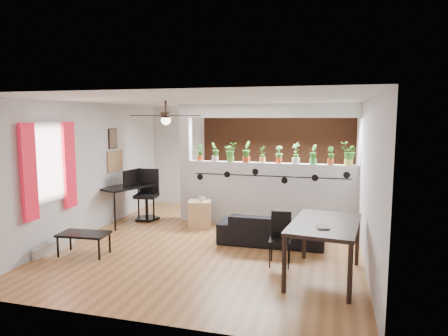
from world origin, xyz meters
TOP-DOWN VIEW (x-y plane):
  - room_shell at (0.00, 0.00)m, footprint 6.30×7.10m
  - partition_wall at (0.80, 1.50)m, footprint 3.60×0.18m
  - ceiling_header at (0.80, 1.50)m, footprint 3.60×0.18m
  - pier_column at (-1.11, 1.50)m, footprint 0.22×0.20m
  - brick_panel at (0.80, 2.97)m, footprint 3.90×0.05m
  - vine_decal at (0.80, 1.40)m, footprint 3.31×0.01m
  - window_assembly at (-2.56, -1.20)m, footprint 0.09×1.30m
  - baseboard_heater at (-2.54, -1.20)m, footprint 0.08×1.00m
  - corkboard at (-2.58, 0.95)m, footprint 0.03×0.60m
  - framed_art at (-2.58, 0.90)m, footprint 0.03×0.34m
  - ceiling_fan at (-0.80, -0.30)m, footprint 1.19×1.19m
  - potted_plant_0 at (-0.78, 1.50)m, footprint 0.22×0.20m
  - potted_plant_1 at (-0.43, 1.50)m, footprint 0.26×0.27m
  - potted_plant_2 at (-0.08, 1.50)m, footprint 0.26×0.24m
  - potted_plant_3 at (0.27, 1.50)m, footprint 0.20×0.25m
  - potted_plant_4 at (0.62, 1.50)m, footprint 0.23×0.23m
  - potted_plant_5 at (0.98, 1.50)m, footprint 0.20×0.17m
  - potted_plant_6 at (1.33, 1.50)m, footprint 0.29×0.28m
  - potted_plant_7 at (1.68, 1.50)m, footprint 0.17×0.21m
  - potted_plant_8 at (2.03, 1.50)m, footprint 0.23×0.23m
  - potted_plant_9 at (2.38, 1.50)m, footprint 0.31×0.29m
  - sofa at (1.02, 0.24)m, footprint 1.84×0.77m
  - cube_shelf at (-0.60, 0.94)m, footprint 0.55×0.51m
  - cup at (-0.55, 0.94)m, footprint 0.15×0.15m
  - computer_desk at (-2.24, 0.82)m, footprint 0.99×1.28m
  - monitor at (-2.24, 0.97)m, footprint 0.34×0.11m
  - office_chair at (-1.95, 1.23)m, footprint 0.58×0.58m
  - dining_table at (1.99, -1.15)m, footprint 1.08×1.59m
  - book at (1.89, -1.45)m, footprint 0.19×0.24m
  - folding_chair at (1.31, -0.75)m, footprint 0.35×0.35m
  - coffee_table at (-1.93, -1.22)m, footprint 0.85×0.52m

SIDE VIEW (x-z plane):
  - baseboard_heater at x=-2.54m, z-range 0.00..0.18m
  - sofa at x=1.02m, z-range 0.00..0.53m
  - cube_shelf at x=-0.60m, z-range 0.00..0.56m
  - coffee_table at x=-1.93m, z-range 0.15..0.53m
  - folding_chair at x=1.31m, z-range 0.08..0.90m
  - office_chair at x=-1.95m, z-range -0.07..1.06m
  - cup at x=-0.55m, z-range 0.56..0.67m
  - partition_wall at x=0.80m, z-range 0.00..1.35m
  - dining_table at x=1.99m, z-range 0.32..1.14m
  - computer_desk at x=-2.24m, z-range 0.33..1.16m
  - book at x=1.89m, z-range 0.82..0.84m
  - monitor at x=-2.24m, z-range 0.83..1.02m
  - vine_decal at x=0.80m, z-range 0.93..1.23m
  - room_shell at x=0.00m, z-range -0.15..2.75m
  - pier_column at x=-1.11m, z-range 0.00..2.60m
  - brick_panel at x=0.80m, z-range 0.00..2.60m
  - corkboard at x=-2.58m, z-range 1.12..1.58m
  - window_assembly at x=-2.56m, z-range 0.73..2.28m
  - potted_plant_5 at x=0.98m, z-range 1.36..1.73m
  - potted_plant_4 at x=0.62m, z-range 1.36..1.73m
  - potted_plant_0 at x=-0.78m, z-range 1.36..1.73m
  - potted_plant_8 at x=2.03m, z-range 1.36..1.74m
  - potted_plant_7 at x=1.68m, z-range 1.36..1.77m
  - potted_plant_1 at x=-0.43m, z-range 1.36..1.78m
  - potted_plant_2 at x=-0.08m, z-range 1.36..1.78m
  - potted_plant_6 at x=1.33m, z-range 1.36..1.80m
  - potted_plant_3 at x=0.27m, z-range 1.36..1.82m
  - potted_plant_9 at x=2.38m, z-range 1.36..1.83m
  - framed_art at x=-2.58m, z-range 1.63..2.07m
  - ceiling_fan at x=-0.80m, z-range 2.10..2.53m
  - ceiling_header at x=0.80m, z-range 2.30..2.60m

